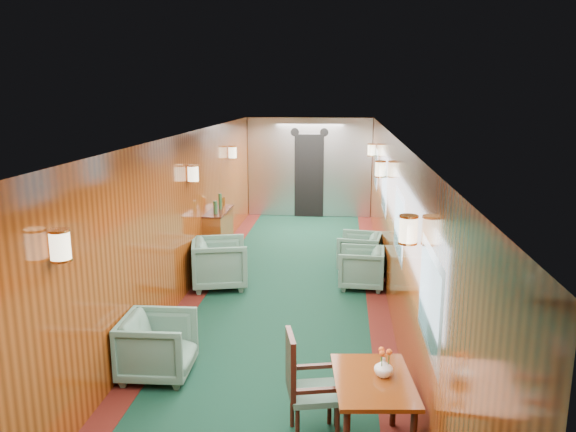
% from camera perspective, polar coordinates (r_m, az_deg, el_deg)
% --- Properties ---
extents(room, '(12.00, 12.10, 2.40)m').
position_cam_1_polar(room, '(7.74, -0.49, 2.44)').
color(room, '#0D3021').
rests_on(room, ground).
extents(bulkhead, '(2.98, 0.17, 2.39)m').
position_cam_1_polar(bulkhead, '(13.64, 2.18, 4.89)').
color(bulkhead, silver).
rests_on(bulkhead, ground).
extents(windows_right, '(0.02, 8.60, 0.80)m').
position_cam_1_polar(windows_right, '(8.01, 10.36, 1.23)').
color(windows_right, '#AAACB0').
rests_on(windows_right, ground).
extents(wall_sconces, '(2.97, 7.97, 0.25)m').
position_cam_1_polar(wall_sconces, '(8.27, -0.07, 4.18)').
color(wall_sconces, beige).
rests_on(wall_sconces, ground).
extents(dining_table, '(0.72, 0.97, 0.68)m').
position_cam_1_polar(dining_table, '(4.90, 8.62, -17.18)').
color(dining_table, brown).
rests_on(dining_table, ground).
extents(side_chair, '(0.52, 0.54, 0.98)m').
position_cam_1_polar(side_chair, '(5.06, 1.61, -16.51)').
color(side_chair, '#1E463C').
rests_on(side_chair, ground).
extents(credenza, '(0.34, 1.09, 1.25)m').
position_cam_1_polar(credenza, '(9.94, -7.06, -2.10)').
color(credenza, brown).
rests_on(credenza, ground).
extents(flower_vase, '(0.19, 0.19, 0.16)m').
position_cam_1_polar(flower_vase, '(4.86, 9.69, -14.90)').
color(flower_vase, white).
rests_on(flower_vase, dining_table).
extents(armchair_left_near, '(0.77, 0.75, 0.68)m').
position_cam_1_polar(armchair_left_near, '(6.29, -13.08, -12.74)').
color(armchair_left_near, '#1E463C').
rests_on(armchair_left_near, ground).
extents(armchair_left_far, '(1.01, 1.00, 0.77)m').
position_cam_1_polar(armchair_left_far, '(8.82, -6.93, -4.77)').
color(armchair_left_far, '#1E463C').
rests_on(armchair_left_far, ground).
extents(armchair_right_near, '(0.74, 0.72, 0.63)m').
position_cam_1_polar(armchair_right_near, '(8.82, 7.44, -5.24)').
color(armchair_right_near, '#1E463C').
rests_on(armchair_right_near, ground).
extents(armchair_right_far, '(0.81, 0.79, 0.64)m').
position_cam_1_polar(armchair_right_far, '(9.66, 7.25, -3.62)').
color(armchair_right_far, '#1E463C').
rests_on(armchair_right_far, ground).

